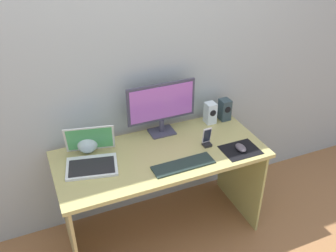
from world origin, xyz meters
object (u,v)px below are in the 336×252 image
object	(u,v)px
speaker_right	(225,110)
speaker_near_monitor	(210,113)
laptop	(91,157)
fishbowl	(87,143)
mouse	(241,148)
monitor	(162,106)
phone_in_dock	(207,139)
keyboard_external	(183,165)

from	to	relation	value
speaker_right	speaker_near_monitor	distance (m)	0.13
laptop	fishbowl	world-z (taller)	laptop
speaker_right	speaker_near_monitor	size ratio (longest dim) A/B	1.02
laptop	mouse	distance (m)	1.00
laptop	speaker_near_monitor	bearing A→B (deg)	9.29
monitor	phone_in_dock	size ratio (longest dim) A/B	3.61
laptop	fishbowl	xyz separation A→B (m)	(0.01, 0.14, 0.02)
speaker_near_monitor	fishbowl	bearing A→B (deg)	-179.04
fishbowl	mouse	xyz separation A→B (m)	(0.95, -0.39, -0.05)
speaker_right	mouse	world-z (taller)	speaker_right
speaker_right	mouse	distance (m)	0.43
fishbowl	phone_in_dock	distance (m)	0.81
monitor	laptop	bearing A→B (deg)	-163.70
mouse	fishbowl	bearing A→B (deg)	159.21
speaker_right	phone_in_dock	world-z (taller)	speaker_right
speaker_right	phone_in_dock	xyz separation A→B (m)	(-0.30, -0.27, -0.04)
speaker_right	mouse	size ratio (longest dim) A/B	1.67
fishbowl	laptop	bearing A→B (deg)	-93.29
speaker_right	keyboard_external	size ratio (longest dim) A/B	0.41
mouse	keyboard_external	bearing A→B (deg)	-178.31
mouse	phone_in_dock	world-z (taller)	phone_in_dock
speaker_right	laptop	world-z (taller)	laptop
mouse	phone_in_dock	distance (m)	0.24
phone_in_dock	speaker_near_monitor	bearing A→B (deg)	57.54
monitor	mouse	xyz separation A→B (m)	(0.41, -0.42, -0.20)
laptop	phone_in_dock	world-z (taller)	laptop
speaker_right	keyboard_external	distance (m)	0.68
speaker_right	phone_in_dock	distance (m)	0.40
monitor	phone_in_dock	xyz separation A→B (m)	(0.22, -0.27, -0.17)
laptop	mouse	xyz separation A→B (m)	(0.96, -0.26, -0.03)
keyboard_external	phone_in_dock	size ratio (longest dim) A/B	2.93
speaker_right	keyboard_external	world-z (taller)	speaker_right
monitor	keyboard_external	bearing A→B (deg)	-93.05
speaker_near_monitor	phone_in_dock	distance (m)	0.32
speaker_right	speaker_near_monitor	xyz separation A→B (m)	(-0.13, -0.00, -0.00)
speaker_near_monitor	keyboard_external	world-z (taller)	speaker_near_monitor
keyboard_external	laptop	bearing A→B (deg)	153.74
mouse	monitor	bearing A→B (deg)	135.93
speaker_near_monitor	fishbowl	distance (m)	0.94
fishbowl	keyboard_external	distance (m)	0.66
monitor	fishbowl	size ratio (longest dim) A/B	3.55
monitor	fishbowl	world-z (taller)	monitor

